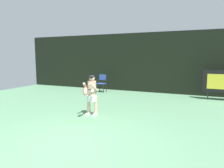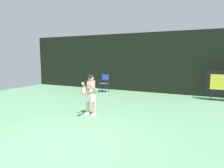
{
  "view_description": "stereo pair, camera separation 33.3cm",
  "coord_description": "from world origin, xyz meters",
  "px_view_note": "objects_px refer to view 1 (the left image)",
  "views": [
    {
      "loc": [
        3.0,
        -4.0,
        2.16
      ],
      "look_at": [
        -0.42,
        3.77,
        1.05
      ],
      "focal_mm": 33.13,
      "sensor_mm": 36.0,
      "label": 1
    },
    {
      "loc": [
        3.3,
        -3.87,
        2.16
      ],
      "look_at": [
        -0.42,
        3.77,
        1.05
      ],
      "focal_mm": 33.13,
      "sensor_mm": 36.0,
      "label": 2
    }
  ],
  "objects_px": {
    "tennis_player": "(92,93)",
    "tennis_racket": "(86,91)",
    "umpire_chair": "(102,82)",
    "water_bottle": "(92,91)"
  },
  "relations": [
    {
      "from": "umpire_chair",
      "to": "water_bottle",
      "type": "height_order",
      "value": "umpire_chair"
    },
    {
      "from": "water_bottle",
      "to": "umpire_chair",
      "type": "bearing_deg",
      "value": 48.89
    },
    {
      "from": "tennis_racket",
      "to": "umpire_chair",
      "type": "bearing_deg",
      "value": 115.98
    },
    {
      "from": "umpire_chair",
      "to": "tennis_player",
      "type": "height_order",
      "value": "tennis_player"
    },
    {
      "from": "tennis_player",
      "to": "tennis_racket",
      "type": "bearing_deg",
      "value": -85.95
    },
    {
      "from": "tennis_player",
      "to": "tennis_racket",
      "type": "xyz_separation_m",
      "value": [
        0.03,
        -0.49,
        0.18
      ]
    },
    {
      "from": "tennis_player",
      "to": "tennis_racket",
      "type": "height_order",
      "value": "tennis_player"
    },
    {
      "from": "tennis_player",
      "to": "tennis_racket",
      "type": "distance_m",
      "value": 0.52
    },
    {
      "from": "tennis_racket",
      "to": "water_bottle",
      "type": "bearing_deg",
      "value": 122.15
    },
    {
      "from": "umpire_chair",
      "to": "tennis_racket",
      "type": "relative_size",
      "value": 1.79
    }
  ]
}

